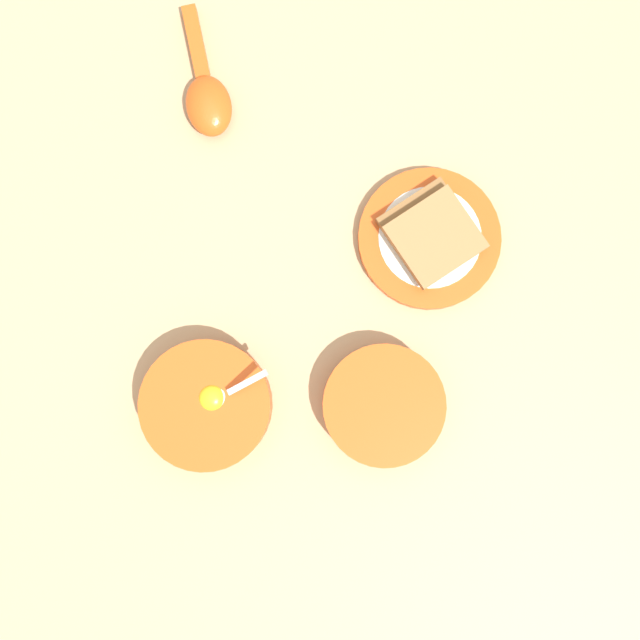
# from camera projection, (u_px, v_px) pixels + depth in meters

# --- Properties ---
(ground_plane) EXTENTS (3.00, 3.00, 0.00)m
(ground_plane) POSITION_uv_depth(u_px,v_px,m) (269.00, 248.00, 0.90)
(ground_plane) COLOR tan
(egg_bowl) EXTENTS (0.15, 0.15, 0.08)m
(egg_bowl) POSITION_uv_depth(u_px,v_px,m) (207.00, 405.00, 0.86)
(egg_bowl) COLOR #DB5119
(egg_bowl) RESTS_ON ground_plane
(toast_plate) EXTENTS (0.17, 0.17, 0.02)m
(toast_plate) POSITION_uv_depth(u_px,v_px,m) (429.00, 239.00, 0.90)
(toast_plate) COLOR #DB5119
(toast_plate) RESTS_ON ground_plane
(toast_sandwich) EXTENTS (0.13, 0.13, 0.03)m
(toast_sandwich) POSITION_uv_depth(u_px,v_px,m) (432.00, 233.00, 0.88)
(toast_sandwich) COLOR brown
(toast_sandwich) RESTS_ON toast_plate
(soup_spoon) EXTENTS (0.16, 0.13, 0.03)m
(soup_spoon) POSITION_uv_depth(u_px,v_px,m) (207.00, 96.00, 0.90)
(soup_spoon) COLOR #DB5119
(soup_spoon) RESTS_ON ground_plane
(congee_bowl) EXTENTS (0.14, 0.14, 0.04)m
(congee_bowl) POSITION_uv_depth(u_px,v_px,m) (383.00, 405.00, 0.86)
(congee_bowl) COLOR #DB5119
(congee_bowl) RESTS_ON ground_plane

